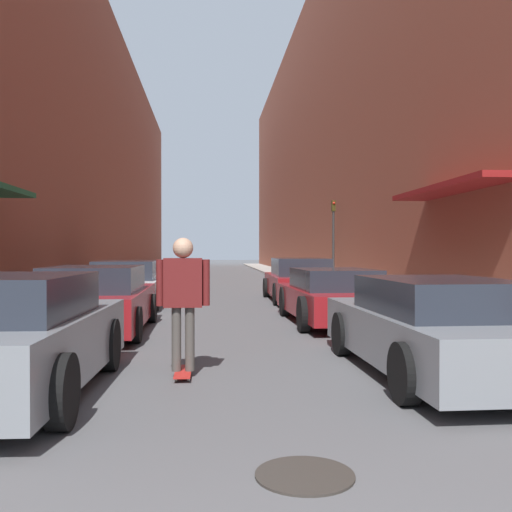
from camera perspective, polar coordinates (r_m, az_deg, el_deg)
name	(u,v)px	position (r m, az deg, el deg)	size (l,w,h in m)	color
ground	(214,285)	(25.69, -4.21, -2.94)	(135.07, 135.07, 0.00)	#515154
curb_strip_left	(132,278)	(32.09, -12.26, -2.15)	(1.80, 61.40, 0.12)	#A3A099
curb_strip_right	(292,277)	(32.16, 3.59, -2.13)	(1.80, 61.40, 0.12)	#A3A099
building_row_left	(78,148)	(33.03, -17.36, 10.29)	(4.90, 61.40, 14.33)	brown
building_row_right	(343,137)	(33.30, 8.65, 11.67)	(4.90, 61.40, 15.98)	brown
parked_car_left_0	(2,337)	(6.72, -24.04, -7.45)	(2.02, 4.03, 1.32)	gray
parked_car_left_1	(97,300)	(11.35, -15.62, -4.30)	(1.97, 4.49, 1.27)	maroon
parked_car_left_2	(127,284)	(16.50, -12.74, -2.75)	(1.97, 4.53, 1.28)	silver
parked_car_left_3	(150,277)	(22.00, -10.52, -2.04)	(2.05, 4.53, 1.16)	gray
parked_car_right_0	(434,328)	(7.58, 17.41, -6.84)	(1.88, 4.46, 1.23)	gray
parked_car_right_1	(332,296)	(12.43, 7.63, -4.00)	(1.88, 4.47, 1.18)	maroon
parked_car_right_2	(299,280)	(17.78, 4.33, -2.45)	(1.93, 4.71, 1.33)	maroon
skateboarder	(183,291)	(7.15, -7.31, -3.51)	(0.66, 0.78, 1.73)	#B2231E
manhole_cover	(305,475)	(4.26, 4.90, -20.99)	(0.70, 0.70, 0.02)	#332D28
traffic_light	(333,233)	(24.20, 7.75, 2.31)	(0.16, 0.22, 3.55)	#2D2D2D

